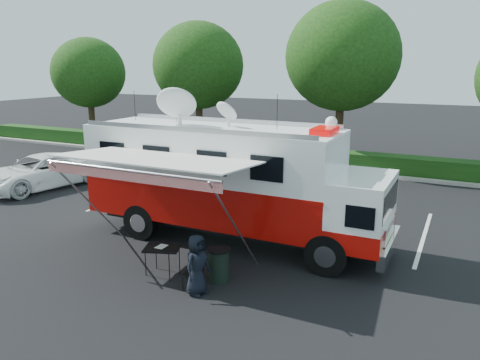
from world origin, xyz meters
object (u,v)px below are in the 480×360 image
object	(u,v)px
white_suv	(41,188)
trash_bin	(219,265)
folding_table	(162,249)
command_truck	(231,180)

from	to	relation	value
white_suv	trash_bin	bearing A→B (deg)	-10.98
folding_table	trash_bin	distance (m)	1.60
command_truck	folding_table	size ratio (longest dim) A/B	8.84
white_suv	folding_table	size ratio (longest dim) A/B	4.97
white_suv	trash_bin	size ratio (longest dim) A/B	6.21
folding_table	trash_bin	bearing A→B (deg)	13.20
white_suv	trash_bin	world-z (taller)	trash_bin
folding_table	trash_bin	xyz separation A→B (m)	(1.53, 0.36, -0.30)
command_truck	trash_bin	world-z (taller)	command_truck
command_truck	white_suv	distance (m)	11.24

